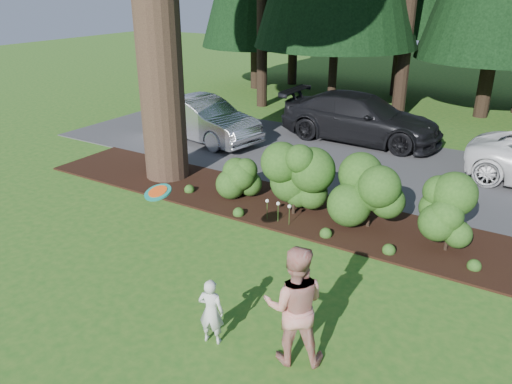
{
  "coord_description": "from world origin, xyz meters",
  "views": [
    {
      "loc": [
        4.88,
        -6.94,
        5.3
      ],
      "look_at": [
        -0.13,
        1.14,
        1.3
      ],
      "focal_mm": 35.0,
      "sensor_mm": 36.0,
      "label": 1
    }
  ],
  "objects": [
    {
      "name": "ground",
      "position": [
        0.0,
        0.0,
        0.0
      ],
      "size": [
        80.0,
        80.0,
        0.0
      ],
      "primitive_type": "plane",
      "color": "#27601B",
      "rests_on": "ground"
    },
    {
      "name": "mulch_bed",
      "position": [
        0.0,
        3.25,
        0.03
      ],
      "size": [
        16.0,
        2.5,
        0.05
      ],
      "primitive_type": "cube",
      "color": "black",
      "rests_on": "ground"
    },
    {
      "name": "driveway",
      "position": [
        0.0,
        7.5,
        0.01
      ],
      "size": [
        22.0,
        6.0,
        0.03
      ],
      "primitive_type": "cube",
      "color": "#38383A",
      "rests_on": "ground"
    },
    {
      "name": "shrub_row",
      "position": [
        0.77,
        3.14,
        0.81
      ],
      "size": [
        6.53,
        1.6,
        1.61
      ],
      "color": "#234B17",
      "rests_on": "ground"
    },
    {
      "name": "lily_cluster",
      "position": [
        -0.3,
        2.4,
        0.5
      ],
      "size": [
        0.69,
        0.09,
        0.57
      ],
      "color": "#234B17",
      "rests_on": "ground"
    },
    {
      "name": "car_silver_wagon",
      "position": [
        -5.97,
        6.87,
        0.8
      ],
      "size": [
        4.87,
        2.41,
        1.54
      ],
      "primitive_type": "imported",
      "rotation": [
        0.0,
        0.0,
        1.4
      ],
      "color": "silver",
      "rests_on": "driveway"
    },
    {
      "name": "car_dark_suv",
      "position": [
        -1.12,
        9.8,
        0.86
      ],
      "size": [
        5.72,
        2.33,
        1.66
      ],
      "primitive_type": "imported",
      "rotation": [
        0.0,
        0.0,
        1.57
      ],
      "color": "black",
      "rests_on": "driveway"
    },
    {
      "name": "child",
      "position": [
        0.89,
        -1.83,
        0.57
      ],
      "size": [
        0.47,
        0.37,
        1.14
      ],
      "primitive_type": "imported",
      "rotation": [
        0.0,
        0.0,
        3.41
      ],
      "color": "silver",
      "rests_on": "ground"
    },
    {
      "name": "adult",
      "position": [
        2.16,
        -1.5,
        0.96
      ],
      "size": [
        1.16,
        1.06,
        1.92
      ],
      "primitive_type": "imported",
      "rotation": [
        0.0,
        0.0,
        3.6
      ],
      "color": "red",
      "rests_on": "ground"
    },
    {
      "name": "frisbee",
      "position": [
        -0.23,
        -1.63,
        2.27
      ],
      "size": [
        0.45,
        0.43,
        0.18
      ],
      "color": "#167D6E",
      "rests_on": "ground"
    }
  ]
}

